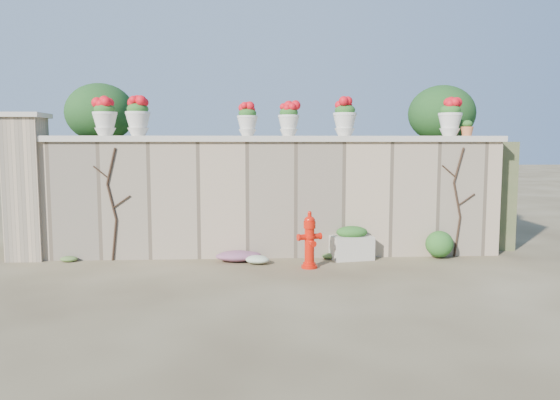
{
  "coord_description": "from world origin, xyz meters",
  "views": [
    {
      "loc": [
        -0.36,
        -7.63,
        1.99
      ],
      "look_at": [
        0.13,
        1.4,
        1.03
      ],
      "focal_mm": 35.0,
      "sensor_mm": 36.0,
      "label": 1
    }
  ],
  "objects": [
    {
      "name": "magenta_clump",
      "position": [
        -0.56,
        1.29,
        0.11
      ],
      "size": [
        0.83,
        0.56,
        0.22
      ],
      "primitive_type": "ellipsoid",
      "color": "#B52493",
      "rests_on": "ground"
    },
    {
      "name": "ground",
      "position": [
        0.0,
        0.0,
        0.0
      ],
      "size": [
        80.0,
        80.0,
        0.0
      ],
      "primitive_type": "plane",
      "color": "#493A24",
      "rests_on": "ground"
    },
    {
      "name": "urn_pot_1",
      "position": [
        -2.26,
        1.8,
        2.42
      ],
      "size": [
        0.42,
        0.42,
        0.65
      ],
      "color": "beige",
      "rests_on": "wall_cap"
    },
    {
      "name": "back_shrub_left",
      "position": [
        -3.2,
        3.0,
        2.55
      ],
      "size": [
        1.3,
        1.3,
        1.1
      ],
      "primitive_type": "ellipsoid",
      "color": "#143814",
      "rests_on": "raised_fill"
    },
    {
      "name": "raised_fill",
      "position": [
        0.0,
        5.0,
        1.0
      ],
      "size": [
        9.0,
        6.0,
        2.0
      ],
      "primitive_type": "cube",
      "color": "#384C23",
      "rests_on": "ground"
    },
    {
      "name": "terracotta_pot",
      "position": [
        3.43,
        1.8,
        2.22
      ],
      "size": [
        0.22,
        0.22,
        0.27
      ],
      "color": "#BD6739",
      "rests_on": "wall_cap"
    },
    {
      "name": "urn_pot_3",
      "position": [
        0.3,
        1.8,
        2.38
      ],
      "size": [
        0.37,
        0.37,
        0.57
      ],
      "color": "beige",
      "rests_on": "wall_cap"
    },
    {
      "name": "fire_hydrant",
      "position": [
        0.57,
        0.85,
        0.46
      ],
      "size": [
        0.39,
        0.28,
        0.9
      ],
      "rotation": [
        0.0,
        0.0,
        0.32
      ],
      "color": "red",
      "rests_on": "ground"
    },
    {
      "name": "vine_left",
      "position": [
        -2.67,
        1.58,
        0.99
      ],
      "size": [
        0.6,
        0.04,
        1.91
      ],
      "color": "black",
      "rests_on": "ground"
    },
    {
      "name": "wall_cap",
      "position": [
        0.0,
        1.8,
        2.05
      ],
      "size": [
        8.1,
        0.52,
        0.1
      ],
      "primitive_type": "cube",
      "color": "beige",
      "rests_on": "stone_wall"
    },
    {
      "name": "urn_pot_4",
      "position": [
        1.27,
        1.8,
        2.42
      ],
      "size": [
        0.41,
        0.41,
        0.64
      ],
      "color": "beige",
      "rests_on": "wall_cap"
    },
    {
      "name": "stone_wall",
      "position": [
        0.0,
        1.8,
        1.0
      ],
      "size": [
        8.0,
        0.4,
        2.0
      ],
      "primitive_type": "cube",
      "color": "tan",
      "rests_on": "ground"
    },
    {
      "name": "vine_right",
      "position": [
        3.23,
        1.58,
        0.99
      ],
      "size": [
        0.6,
        0.04,
        1.91
      ],
      "color": "black",
      "rests_on": "ground"
    },
    {
      "name": "back_shrub_right",
      "position": [
        3.4,
        3.0,
        2.55
      ],
      "size": [
        1.3,
        1.3,
        1.1
      ],
      "primitive_type": "ellipsoid",
      "color": "#143814",
      "rests_on": "raised_fill"
    },
    {
      "name": "white_flowers",
      "position": [
        -0.25,
        1.12,
        0.08
      ],
      "size": [
        0.47,
        0.38,
        0.17
      ],
      "primitive_type": "ellipsoid",
      "color": "white",
      "rests_on": "ground"
    },
    {
      "name": "gate_pillar",
      "position": [
        -4.15,
        1.8,
        1.26
      ],
      "size": [
        0.72,
        0.72,
        2.48
      ],
      "color": "tan",
      "rests_on": "ground"
    },
    {
      "name": "planter_box",
      "position": [
        1.36,
        1.46,
        0.27
      ],
      "size": [
        0.75,
        0.52,
        0.57
      ],
      "rotation": [
        0.0,
        0.0,
        0.19
      ],
      "color": "beige",
      "rests_on": "ground"
    },
    {
      "name": "green_shrub",
      "position": [
        2.88,
        1.49,
        0.29
      ],
      "size": [
        0.6,
        0.54,
        0.57
      ],
      "primitive_type": "ellipsoid",
      "color": "#1E5119",
      "rests_on": "ground"
    },
    {
      "name": "urn_pot_0",
      "position": [
        -2.81,
        1.8,
        2.42
      ],
      "size": [
        0.41,
        0.41,
        0.64
      ],
      "color": "beige",
      "rests_on": "wall_cap"
    },
    {
      "name": "urn_pot_2",
      "position": [
        -0.4,
        1.8,
        2.37
      ],
      "size": [
        0.35,
        0.35,
        0.55
      ],
      "color": "beige",
      "rests_on": "wall_cap"
    },
    {
      "name": "urn_pot_5",
      "position": [
        3.13,
        1.8,
        2.42
      ],
      "size": [
        0.41,
        0.41,
        0.64
      ],
      "color": "beige",
      "rests_on": "wall_cap"
    }
  ]
}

